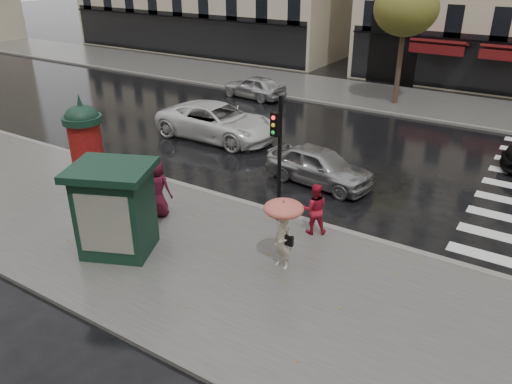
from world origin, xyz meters
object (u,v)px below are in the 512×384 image
Objects in this scene: car_white at (217,122)px; car_far_silver at (254,87)px; newsstand at (115,209)px; traffic_light at (278,149)px; woman_red at (314,209)px; man_burgundy at (157,188)px; morris_column at (86,146)px; car_silver at (319,166)px; woman_umbrella at (283,223)px.

car_far_silver is at bearing 18.97° from car_white.
newsstand is 17.50m from car_far_silver.
traffic_light is at bearing -131.19° from car_white.
newsstand reaches higher than woman_red.
newsstand is (0.52, -2.20, 0.38)m from man_burgundy.
newsstand is 10.18m from car_white.
car_far_silver is at bearing 98.60° from morris_column.
car_far_silver is (-8.59, 9.01, -0.04)m from car_silver.
newsstand reaches higher than car_silver.
car_white is at bearing -81.53° from man_burgundy.
woman_umbrella reaches higher than woman_red.
newsstand is (3.78, -2.31, -0.36)m from morris_column.
woman_umbrella is at bearing 40.50° from car_far_silver.
woman_umbrella is 1.26× the size of woman_red.
newsstand reaches higher than woman_umbrella.
woman_red is at bearing 93.02° from woman_umbrella.
woman_red is 0.40× the size of traffic_light.
morris_column is at bearing -20.93° from woman_red.
morris_column is 1.31× the size of newsstand.
car_white is (0.25, 7.22, -1.01)m from morris_column.
car_silver reaches higher than car_far_silver.
woman_umbrella reaches higher than car_silver.
car_far_silver is (-8.82, 12.56, -1.89)m from traffic_light.
morris_column is 0.90× the size of car_far_silver.
newsstand reaches higher than car_white.
car_white is (-6.44, 5.63, -1.76)m from traffic_light.
newsstand is (-4.22, -3.86, 0.54)m from woman_red.
traffic_light is at bearing 40.73° from car_far_silver.
man_burgundy is 6.15m from car_silver.
woman_red reaches higher than car_silver.
man_burgundy is at bearing -157.66° from car_white.
morris_column reaches higher than woman_umbrella.
traffic_light is at bearing 123.49° from woman_umbrella.
woman_red is 9.60m from car_white.
man_burgundy reaches higher than woman_red.
newsstand is 0.65× the size of car_silver.
morris_column reaches higher than car_white.
woman_red is 5.74m from newsstand.
morris_column reaches higher than man_burgundy.
morris_column is at bearing 178.03° from car_white.
woman_umbrella is 0.50× the size of traffic_light.
car_silver is at bearing 93.73° from traffic_light.
traffic_light reaches higher than woman_red.
morris_column reaches higher than car_silver.
man_burgundy is 0.71× the size of newsstand.
traffic_light reaches higher than car_silver.
woman_red is at bearing -174.66° from man_burgundy.
car_white is at bearing 88.05° from morris_column.
woman_umbrella is at bearing -134.72° from car_white.
morris_column is 0.88× the size of traffic_light.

